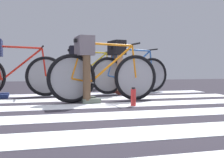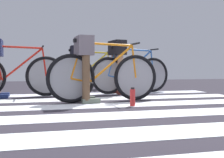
{
  "view_description": "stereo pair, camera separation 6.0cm",
  "coord_description": "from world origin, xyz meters",
  "px_view_note": "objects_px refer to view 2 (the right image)",
  "views": [
    {
      "loc": [
        -0.62,
        -2.96,
        0.55
      ],
      "look_at": [
        0.41,
        1.28,
        0.34
      ],
      "focal_mm": 41.91,
      "sensor_mm": 36.0,
      "label": 1
    },
    {
      "loc": [
        -0.56,
        -2.96,
        0.55
      ],
      "look_at": [
        0.41,
        1.28,
        0.34
      ],
      "focal_mm": 41.91,
      "sensor_mm": 36.0,
      "label": 2
    }
  ],
  "objects_px": {
    "bicycle_1_of_4": "(104,76)",
    "cyclist_4_of_4": "(76,61)",
    "bicycle_2_of_4": "(16,75)",
    "bicycle_3_of_4": "(131,74)",
    "bicycle_4_of_4": "(89,73)",
    "cyclist_1_of_4": "(84,60)",
    "cyclist_3_of_4": "(117,59)",
    "water_bottle": "(133,97)"
  },
  "relations": [
    {
      "from": "cyclist_1_of_4",
      "to": "cyclist_4_of_4",
      "type": "relative_size",
      "value": 0.97
    },
    {
      "from": "bicycle_1_of_4",
      "to": "cyclist_1_of_4",
      "type": "bearing_deg",
      "value": -180.0
    },
    {
      "from": "bicycle_2_of_4",
      "to": "bicycle_3_of_4",
      "type": "height_order",
      "value": "same"
    },
    {
      "from": "cyclist_3_of_4",
      "to": "bicycle_4_of_4",
      "type": "height_order",
      "value": "cyclist_3_of_4"
    },
    {
      "from": "bicycle_4_of_4",
      "to": "cyclist_4_of_4",
      "type": "relative_size",
      "value": 1.73
    },
    {
      "from": "cyclist_1_of_4",
      "to": "water_bottle",
      "type": "bearing_deg",
      "value": -46.29
    },
    {
      "from": "bicycle_2_of_4",
      "to": "bicycle_3_of_4",
      "type": "relative_size",
      "value": 1.01
    },
    {
      "from": "bicycle_1_of_4",
      "to": "cyclist_4_of_4",
      "type": "bearing_deg",
      "value": 90.33
    },
    {
      "from": "bicycle_1_of_4",
      "to": "bicycle_4_of_4",
      "type": "xyz_separation_m",
      "value": [
        0.07,
        2.24,
        0.0
      ]
    },
    {
      "from": "water_bottle",
      "to": "cyclist_1_of_4",
      "type": "bearing_deg",
      "value": 139.57
    },
    {
      "from": "cyclist_1_of_4",
      "to": "water_bottle",
      "type": "relative_size",
      "value": 3.85
    },
    {
      "from": "bicycle_3_of_4",
      "to": "water_bottle",
      "type": "distance_m",
      "value": 1.77
    },
    {
      "from": "bicycle_1_of_4",
      "to": "bicycle_3_of_4",
      "type": "height_order",
      "value": "same"
    },
    {
      "from": "bicycle_1_of_4",
      "to": "bicycle_4_of_4",
      "type": "height_order",
      "value": "same"
    },
    {
      "from": "bicycle_2_of_4",
      "to": "water_bottle",
      "type": "xyz_separation_m",
      "value": [
        1.67,
        -1.45,
        -0.26
      ]
    },
    {
      "from": "cyclist_1_of_4",
      "to": "bicycle_2_of_4",
      "type": "xyz_separation_m",
      "value": [
        -1.08,
        0.95,
        -0.24
      ]
    },
    {
      "from": "cyclist_1_of_4",
      "to": "cyclist_4_of_4",
      "type": "height_order",
      "value": "cyclist_4_of_4"
    },
    {
      "from": "bicycle_4_of_4",
      "to": "cyclist_4_of_4",
      "type": "bearing_deg",
      "value": -180.0
    },
    {
      "from": "cyclist_4_of_4",
      "to": "bicycle_2_of_4",
      "type": "bearing_deg",
      "value": -131.89
    },
    {
      "from": "cyclist_1_of_4",
      "to": "bicycle_2_of_4",
      "type": "relative_size",
      "value": 0.56
    },
    {
      "from": "water_bottle",
      "to": "bicycle_3_of_4",
      "type": "bearing_deg",
      "value": 73.45
    },
    {
      "from": "water_bottle",
      "to": "bicycle_4_of_4",
      "type": "bearing_deg",
      "value": 94.37
    },
    {
      "from": "bicycle_3_of_4",
      "to": "cyclist_4_of_4",
      "type": "distance_m",
      "value": 1.52
    },
    {
      "from": "cyclist_4_of_4",
      "to": "water_bottle",
      "type": "distance_m",
      "value": 2.86
    },
    {
      "from": "bicycle_2_of_4",
      "to": "bicycle_4_of_4",
      "type": "distance_m",
      "value": 1.96
    },
    {
      "from": "bicycle_2_of_4",
      "to": "water_bottle",
      "type": "relative_size",
      "value": 6.86
    },
    {
      "from": "bicycle_1_of_4",
      "to": "water_bottle",
      "type": "relative_size",
      "value": 6.86
    },
    {
      "from": "cyclist_3_of_4",
      "to": "bicycle_1_of_4",
      "type": "bearing_deg",
      "value": -124.79
    },
    {
      "from": "bicycle_2_of_4",
      "to": "cyclist_3_of_4",
      "type": "xyz_separation_m",
      "value": [
        1.86,
        0.16,
        0.29
      ]
    },
    {
      "from": "bicycle_2_of_4",
      "to": "bicycle_3_of_4",
      "type": "bearing_deg",
      "value": 0.96
    },
    {
      "from": "cyclist_4_of_4",
      "to": "water_bottle",
      "type": "bearing_deg",
      "value": -80.09
    },
    {
      "from": "cyclist_1_of_4",
      "to": "bicycle_4_of_4",
      "type": "bearing_deg",
      "value": 74.69
    },
    {
      "from": "cyclist_1_of_4",
      "to": "bicycle_3_of_4",
      "type": "bearing_deg",
      "value": 41.37
    },
    {
      "from": "bicycle_1_of_4",
      "to": "bicycle_4_of_4",
      "type": "relative_size",
      "value": 1.0
    },
    {
      "from": "bicycle_1_of_4",
      "to": "cyclist_4_of_4",
      "type": "relative_size",
      "value": 1.72
    },
    {
      "from": "bicycle_1_of_4",
      "to": "bicycle_4_of_4",
      "type": "distance_m",
      "value": 2.24
    },
    {
      "from": "cyclist_3_of_4",
      "to": "water_bottle",
      "type": "xyz_separation_m",
      "value": [
        -0.19,
        -1.62,
        -0.55
      ]
    },
    {
      "from": "cyclist_1_of_4",
      "to": "cyclist_3_of_4",
      "type": "relative_size",
      "value": 0.94
    },
    {
      "from": "bicycle_3_of_4",
      "to": "cyclist_4_of_4",
      "type": "bearing_deg",
      "value": 121.97
    },
    {
      "from": "bicycle_4_of_4",
      "to": "cyclist_3_of_4",
      "type": "bearing_deg",
      "value": -71.42
    },
    {
      "from": "cyclist_4_of_4",
      "to": "cyclist_3_of_4",
      "type": "bearing_deg",
      "value": -58.86
    },
    {
      "from": "cyclist_3_of_4",
      "to": "bicycle_4_of_4",
      "type": "bearing_deg",
      "value": 98.18
    }
  ]
}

